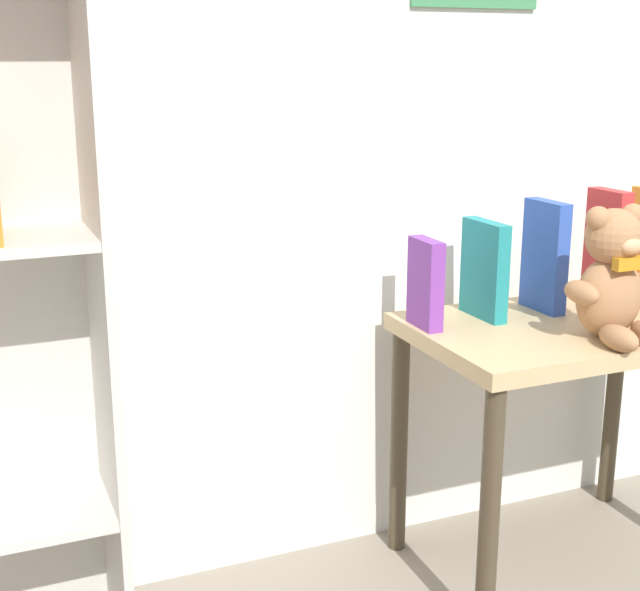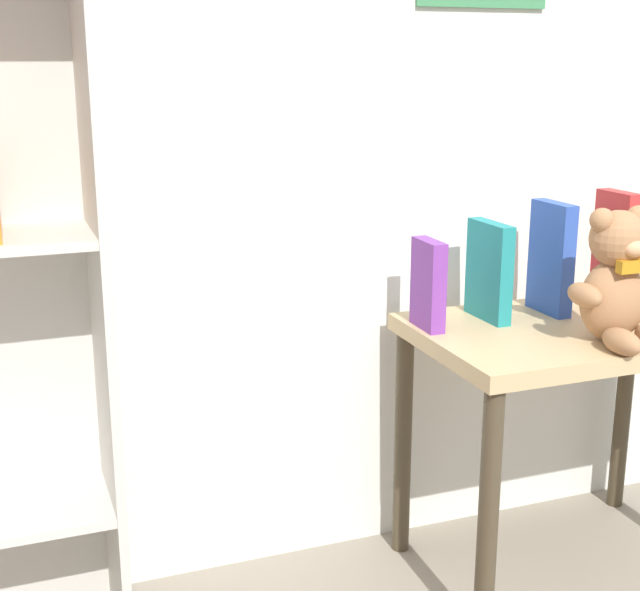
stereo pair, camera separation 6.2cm
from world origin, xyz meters
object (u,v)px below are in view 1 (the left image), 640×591
Objects in this scene: book_standing_teal at (484,270)px; book_standing_red at (606,248)px; book_standing_purple at (425,284)px; display_table at (567,360)px; book_standing_blue at (545,256)px; teddy_bear at (614,279)px.

book_standing_red is (0.31, -0.02, 0.03)m from book_standing_teal.
book_standing_purple is 0.46m from book_standing_red.
book_standing_purple reaches higher than display_table.
book_standing_blue is at bearing 3.44° from book_standing_purple.
book_standing_purple is 0.88× the size of book_standing_teal.
book_standing_teal is 0.16m from book_standing_blue.
display_table is at bearing -91.67° from book_standing_blue.
book_standing_teal is at bearing 124.01° from teddy_bear.
book_standing_red reaches higher than display_table.
book_standing_red is (0.15, 0.08, 0.22)m from display_table.
display_table is at bearing 89.98° from teddy_bear.
book_standing_teal is at bearing 174.59° from book_standing_red.
display_table is at bearing -152.98° from book_standing_red.
book_standing_purple is at bearing -179.20° from book_standing_blue.
book_standing_blue reaches higher than book_standing_purple.
teddy_bear reaches higher than display_table.
book_standing_teal is (-0.15, 0.23, -0.02)m from teddy_bear.
book_standing_teal is (-0.15, 0.10, 0.19)m from display_table.
book_standing_red is (0.46, -0.00, 0.04)m from book_standing_purple.
book_standing_blue reaches higher than book_standing_teal.
display_table is 2.74× the size of book_standing_blue.
teddy_bear is 0.26m from book_standing_red.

